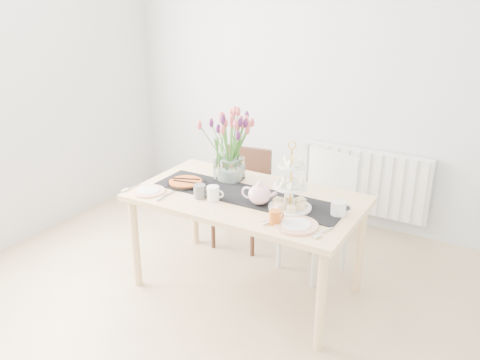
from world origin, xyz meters
The scene contains 16 objects.
room_shell centered at (0.00, 0.00, 1.30)m, with size 4.50×4.50×4.50m.
radiator centered at (0.50, 2.19, 0.45)m, with size 1.20×0.08×0.60m, color white.
dining_table centered at (0.09, 0.75, 0.67)m, with size 1.60×0.90×0.75m.
chair_brown centered at (-0.31, 1.42, 0.48)m, with size 0.46×0.46×0.82m.
chair_white centered at (0.43, 1.32, 0.55)m, with size 0.59×0.59×0.94m.
table_runner centered at (0.09, 0.75, 0.75)m, with size 1.40×0.35×0.01m, color black.
tulip_vase centered at (-0.17, 0.94, 1.10)m, with size 0.64×0.64×0.55m.
cake_stand centered at (0.45, 0.70, 0.87)m, with size 0.29×0.29×0.42m.
teapot centered at (0.24, 0.66, 0.83)m, with size 0.24×0.20×0.16m, color white, non-canonical shape.
cream_jug centered at (0.75, 0.77, 0.80)m, with size 0.10×0.10×0.10m, color white.
tart_tin centered at (-0.40, 0.70, 0.77)m, with size 0.27×0.27×0.03m.
mug_grey centered at (-0.17, 0.55, 0.80)m, with size 0.08×0.08×0.10m, color slate.
mug_white centered at (-0.07, 0.57, 0.80)m, with size 0.09×0.09×0.10m, color white.
mug_orange centered at (0.46, 0.45, 0.79)m, with size 0.07×0.07×0.09m, color #CA5E16.
plate_left centered at (-0.55, 0.46, 0.76)m, with size 0.24×0.24×0.01m, color white.
plate_right centered at (0.59, 0.49, 0.76)m, with size 0.28×0.28×0.01m, color silver.
Camera 1 is at (1.70, -2.11, 2.16)m, focal length 38.00 mm.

